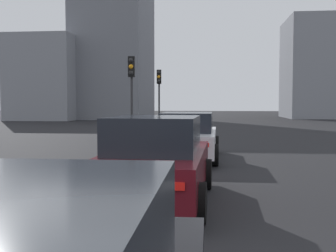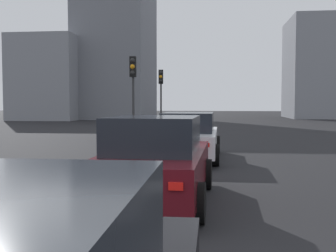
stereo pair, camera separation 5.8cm
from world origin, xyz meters
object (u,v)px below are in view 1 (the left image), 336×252
(traffic_light_near_right, at_px, (131,81))
(traffic_light_near_left, at_px, (159,87))
(car_maroon_second, at_px, (156,162))
(car_white_lead, at_px, (188,136))

(traffic_light_near_right, bearing_deg, traffic_light_near_left, 176.63)
(car_maroon_second, bearing_deg, traffic_light_near_left, 8.78)
(car_maroon_second, relative_size, traffic_light_near_right, 1.09)
(car_white_lead, distance_m, traffic_light_near_left, 13.44)
(car_maroon_second, xyz_separation_m, traffic_light_near_left, (18.95, 2.37, 2.05))
(traffic_light_near_left, bearing_deg, car_white_lead, 10.13)
(car_white_lead, relative_size, car_maroon_second, 1.13)
(car_white_lead, distance_m, traffic_light_near_right, 5.69)
(traffic_light_near_left, relative_size, traffic_light_near_right, 1.02)
(car_white_lead, xyz_separation_m, traffic_light_near_right, (4.55, 2.74, 2.03))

